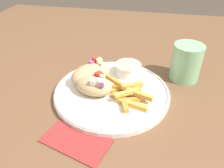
# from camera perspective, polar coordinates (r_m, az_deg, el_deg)

# --- Properties ---
(table) EXTENTS (1.57, 1.57, 0.76)m
(table) POSITION_cam_1_polar(r_m,az_deg,el_deg) (0.64, 1.95, -7.20)
(table) COLOR brown
(table) RESTS_ON ground_plane
(napkin) EXTENTS (0.16, 0.12, 0.00)m
(napkin) POSITION_cam_1_polar(r_m,az_deg,el_deg) (0.49, -9.38, -14.39)
(napkin) COLOR maroon
(napkin) RESTS_ON table
(plate) EXTENTS (0.31, 0.31, 0.02)m
(plate) POSITION_cam_1_polar(r_m,az_deg,el_deg) (0.60, 0.00, -1.91)
(plate) COLOR white
(plate) RESTS_ON table
(pita_sandwich_near) EXTENTS (0.12, 0.09, 0.06)m
(pita_sandwich_near) POSITION_cam_1_polar(r_m,az_deg,el_deg) (0.58, -4.75, -0.32)
(pita_sandwich_near) COLOR tan
(pita_sandwich_near) RESTS_ON plate
(pita_sandwich_far) EXTENTS (0.14, 0.14, 0.06)m
(pita_sandwich_far) POSITION_cam_1_polar(r_m,az_deg,el_deg) (0.62, -5.49, 2.69)
(pita_sandwich_far) COLOR tan
(pita_sandwich_far) RESTS_ON plate
(fries_pile) EXTENTS (0.14, 0.12, 0.03)m
(fries_pile) POSITION_cam_1_polar(r_m,az_deg,el_deg) (0.57, 4.16, -2.47)
(fries_pile) COLOR gold
(fries_pile) RESTS_ON plate
(sauce_ramekin) EXTENTS (0.08, 0.08, 0.04)m
(sauce_ramekin) POSITION_cam_1_polar(r_m,az_deg,el_deg) (0.66, 4.22, 4.06)
(sauce_ramekin) COLOR white
(sauce_ramekin) RESTS_ON plate
(water_glass) EXTENTS (0.09, 0.09, 0.11)m
(water_glass) POSITION_cam_1_polar(r_m,az_deg,el_deg) (0.68, 18.72, 5.02)
(water_glass) COLOR #8CCC93
(water_glass) RESTS_ON table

